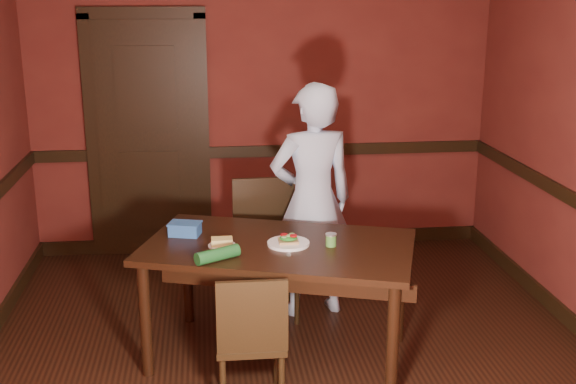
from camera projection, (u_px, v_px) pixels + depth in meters
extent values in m
cube|color=black|center=(295.00, 368.00, 4.52)|extent=(4.00, 4.50, 0.01)
cube|color=maroon|center=(263.00, 101.00, 6.30)|extent=(4.00, 0.02, 2.70)
cube|color=maroon|center=(398.00, 340.00, 2.00)|extent=(4.00, 0.02, 2.70)
cube|color=black|center=(263.00, 151.00, 6.41)|extent=(4.00, 0.03, 0.10)
cube|color=black|center=(264.00, 240.00, 6.64)|extent=(4.00, 0.03, 0.12)
cube|color=black|center=(148.00, 141.00, 6.24)|extent=(0.85, 0.04, 2.05)
cube|color=black|center=(92.00, 141.00, 6.20)|extent=(0.10, 0.06, 2.15)
cube|color=black|center=(203.00, 139.00, 6.31)|extent=(0.10, 0.06, 2.15)
cube|color=black|center=(142.00, 13.00, 5.97)|extent=(1.05, 0.06, 0.10)
cube|color=black|center=(279.00, 301.00, 4.56)|extent=(1.85, 1.39, 0.77)
imported|color=silver|center=(312.00, 201.00, 5.10)|extent=(0.68, 0.50, 1.68)
cylinder|color=white|center=(288.00, 244.00, 4.44)|extent=(0.26, 0.26, 0.01)
cube|color=#AA8652|center=(288.00, 241.00, 4.44)|extent=(0.12, 0.11, 0.02)
ellipsoid|color=#258327|center=(288.00, 238.00, 4.43)|extent=(0.11, 0.10, 0.03)
cylinder|color=#B0060A|center=(284.00, 235.00, 4.44)|extent=(0.04, 0.04, 0.01)
cylinder|color=#B0060A|center=(293.00, 236.00, 4.42)|extent=(0.04, 0.04, 0.01)
cylinder|color=#7FBC65|center=(284.00, 237.00, 4.40)|extent=(0.03, 0.03, 0.01)
cylinder|color=#7FBC65|center=(292.00, 234.00, 4.45)|extent=(0.03, 0.03, 0.01)
cylinder|color=#7FBC65|center=(288.00, 235.00, 4.43)|extent=(0.03, 0.03, 0.01)
cylinder|color=#498737|center=(331.00, 241.00, 4.41)|extent=(0.06, 0.06, 0.07)
cylinder|color=#B7B8B1|center=(331.00, 234.00, 4.40)|extent=(0.07, 0.07, 0.01)
cylinder|color=white|center=(222.00, 246.00, 4.41)|extent=(0.17, 0.17, 0.01)
cube|color=#D7BF67|center=(222.00, 242.00, 4.40)|extent=(0.13, 0.09, 0.04)
cube|color=#2E62B1|center=(185.00, 230.00, 4.61)|extent=(0.22, 0.17, 0.07)
cube|color=#2E62B1|center=(185.00, 223.00, 4.60)|extent=(0.23, 0.18, 0.01)
cylinder|color=#194D20|center=(217.00, 255.00, 4.17)|extent=(0.27, 0.20, 0.08)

